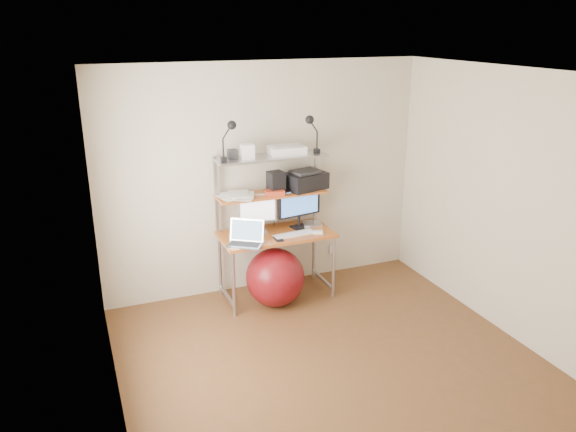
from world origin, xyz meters
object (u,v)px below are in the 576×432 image
(printer, at_px, (305,180))
(monitor_silver, at_px, (257,211))
(monitor_black, at_px, (299,204))
(exercise_ball, at_px, (275,277))
(laptop, at_px, (246,239))

(printer, bearing_deg, monitor_silver, 167.98)
(monitor_silver, relative_size, monitor_black, 0.88)
(printer, distance_m, exercise_ball, 1.09)
(laptop, xyz_separation_m, exercise_ball, (0.31, -0.01, -0.48))
(printer, bearing_deg, monitor_black, -165.82)
(monitor_silver, bearing_deg, laptop, -119.63)
(laptop, bearing_deg, monitor_silver, 84.48)
(monitor_silver, relative_size, printer, 0.91)
(printer, height_order, exercise_ball, printer)
(laptop, distance_m, printer, 0.96)
(printer, relative_size, exercise_ball, 0.80)
(monitor_silver, bearing_deg, printer, 12.41)
(monitor_silver, bearing_deg, monitor_black, 6.80)
(monitor_black, xyz_separation_m, printer, (0.09, 0.05, 0.25))
(laptop, bearing_deg, exercise_ball, 32.04)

